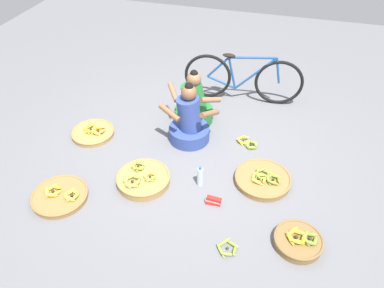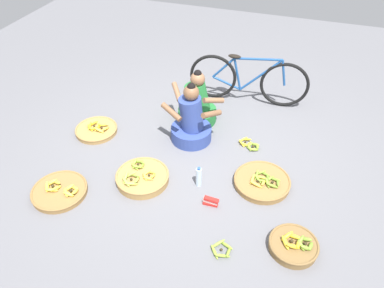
{
  "view_description": "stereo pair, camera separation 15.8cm",
  "coord_description": "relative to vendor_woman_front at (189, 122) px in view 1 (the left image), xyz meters",
  "views": [
    {
      "loc": [
        0.86,
        -3.28,
        3.01
      ],
      "look_at": [
        0.0,
        -0.2,
        0.35
      ],
      "focal_mm": 34.47,
      "sensor_mm": 36.0,
      "label": 1
    },
    {
      "loc": [
        1.01,
        -3.23,
        3.01
      ],
      "look_at": [
        0.0,
        -0.2,
        0.35
      ],
      "focal_mm": 34.47,
      "sensor_mm": 36.0,
      "label": 2
    }
  ],
  "objects": [
    {
      "name": "packet_carton_stack",
      "position": [
        0.55,
        -0.99,
        -0.22
      ],
      "size": [
        0.17,
        0.07,
        0.09
      ],
      "color": "red",
      "rests_on": "ground"
    },
    {
      "name": "water_bottle",
      "position": [
        0.34,
        -0.76,
        -0.14
      ],
      "size": [
        0.07,
        0.07,
        0.26
      ],
      "color": "silver",
      "rests_on": "ground"
    },
    {
      "name": "loose_bananas_mid_left",
      "position": [
        0.81,
        -1.51,
        -0.24
      ],
      "size": [
        0.23,
        0.23,
        0.08
      ],
      "color": "#8CAD38",
      "rests_on": "ground"
    },
    {
      "name": "banana_basket_mid_right",
      "position": [
        -1.06,
        -1.36,
        -0.23
      ],
      "size": [
        0.61,
        0.61,
        0.14
      ],
      "color": "olive",
      "rests_on": "ground"
    },
    {
      "name": "banana_basket_near_bicycle",
      "position": [
        1.01,
        -0.52,
        -0.22
      ],
      "size": [
        0.64,
        0.64,
        0.14
      ],
      "color": "olive",
      "rests_on": "ground"
    },
    {
      "name": "loose_bananas_front_right",
      "position": [
        0.75,
        0.09,
        -0.24
      ],
      "size": [
        0.29,
        0.25,
        0.08
      ],
      "color": "#8CAD38",
      "rests_on": "ground"
    },
    {
      "name": "banana_basket_near_vendor",
      "position": [
        1.45,
        -1.27,
        -0.21
      ],
      "size": [
        0.47,
        0.47,
        0.17
      ],
      "color": "brown",
      "rests_on": "ground"
    },
    {
      "name": "banana_basket_front_center",
      "position": [
        -1.24,
        -0.26,
        -0.23
      ],
      "size": [
        0.55,
        0.55,
        0.13
      ],
      "color": "#A87F47",
      "rests_on": "ground"
    },
    {
      "name": "banana_basket_back_left",
      "position": [
        -0.28,
        -0.9,
        -0.21
      ],
      "size": [
        0.61,
        0.61,
        0.17
      ],
      "color": "#A87F47",
      "rests_on": "ground"
    },
    {
      "name": "bicycle_leaning",
      "position": [
        0.48,
        1.1,
        0.09
      ],
      "size": [
        1.7,
        0.19,
        0.73
      ],
      "color": "black",
      "rests_on": "ground"
    },
    {
      "name": "vendor_woman_behind",
      "position": [
        -0.06,
        0.42,
        -0.02
      ],
      "size": [
        0.76,
        0.52,
        0.77
      ],
      "color": "#237233",
      "rests_on": "ground"
    },
    {
      "name": "ground_plane",
      "position": [
        0.18,
        -0.3,
        -0.27
      ],
      "size": [
        10.0,
        10.0,
        0.0
      ],
      "primitive_type": "plane",
      "color": "slate"
    },
    {
      "name": "vendor_woman_front",
      "position": [
        0.0,
        0.0,
        0.0
      ],
      "size": [
        0.73,
        0.52,
        0.83
      ],
      "color": "#334793",
      "rests_on": "ground"
    }
  ]
}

